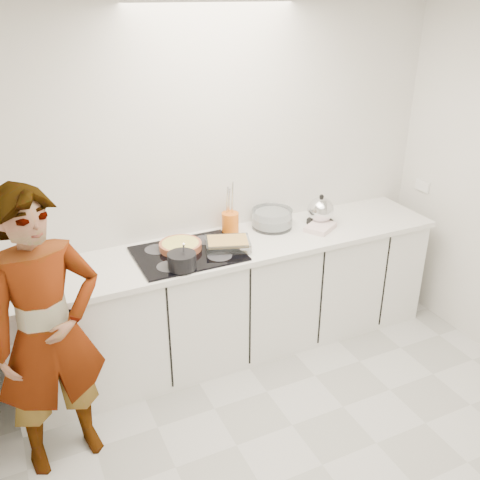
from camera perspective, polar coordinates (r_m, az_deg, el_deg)
name	(u,v)px	position (r m, az deg, el deg)	size (l,w,h in m)	color
floor	(322,465)	(3.50, 8.77, -22.63)	(3.60, 3.20, 0.00)	silver
wall_back	(214,180)	(3.98, -2.74, 6.45)	(3.60, 0.00, 2.60)	silver
base_cabinets	(233,300)	(4.08, -0.74, -6.46)	(3.20, 0.58, 0.87)	white
countertop	(233,247)	(3.86, -0.78, -0.70)	(3.24, 0.64, 0.04)	white
hob	(188,254)	(3.71, -5.58, -1.45)	(0.72, 0.54, 0.01)	black
tart_dish	(180,246)	(3.76, -6.37, -0.59)	(0.37, 0.37, 0.05)	#A85838
saucepan	(182,261)	(3.49, -6.22, -2.21)	(0.25, 0.25, 0.18)	black
baking_dish	(228,243)	(3.75, -1.33, -0.35)	(0.37, 0.31, 0.06)	silver
mixing_bowl	(272,219)	(4.11, 3.44, 2.22)	(0.41, 0.41, 0.14)	silver
tea_towel	(320,227)	(4.12, 8.55, 1.36)	(0.24, 0.17, 0.04)	white
kettle	(321,211)	(4.20, 8.59, 3.05)	(0.27, 0.27, 0.24)	black
utensil_crock	(230,223)	(4.00, -1.04, 1.85)	(0.13, 0.13, 0.16)	orange
cook	(48,335)	(3.15, -19.80, -9.50)	(0.63, 0.41, 1.72)	white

